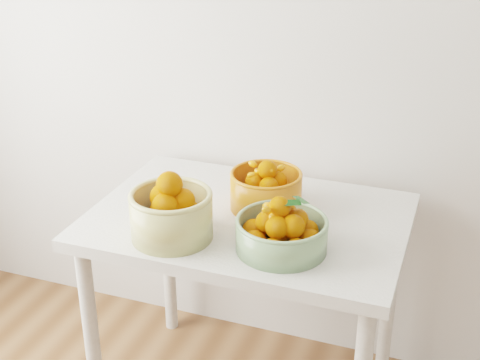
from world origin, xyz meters
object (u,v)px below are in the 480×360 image
(bowl_cream, at_px, (171,213))
(bowl_orange, at_px, (266,189))
(table, at_px, (248,242))
(bowl_green, at_px, (281,232))

(bowl_cream, distance_m, bowl_orange, 0.35)
(table, distance_m, bowl_cream, 0.32)
(bowl_orange, bearing_deg, bowl_cream, -126.38)
(bowl_green, xyz_separation_m, bowl_orange, (-0.12, 0.24, 0.01))
(table, xyz_separation_m, bowl_green, (0.16, -0.17, 0.15))
(bowl_cream, xyz_separation_m, bowl_green, (0.33, 0.04, -0.02))
(bowl_orange, bearing_deg, table, -116.29)
(bowl_orange, bearing_deg, bowl_green, -62.51)
(table, bearing_deg, bowl_orange, 63.71)
(table, relative_size, bowl_cream, 4.01)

